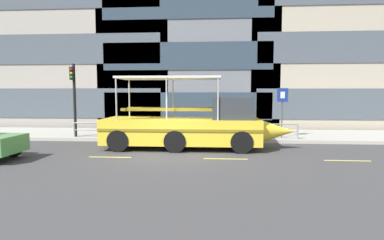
{
  "coord_description": "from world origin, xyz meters",
  "views": [
    {
      "loc": [
        1.92,
        -13.55,
        2.65
      ],
      "look_at": [
        0.8,
        2.16,
        1.3
      ],
      "focal_mm": 28.96,
      "sensor_mm": 36.0,
      "label": 1
    }
  ],
  "objects_px": {
    "duck_tour_boat": "(193,126)",
    "pedestrian_near_bow": "(243,119)",
    "traffic_light_pole": "(74,93)",
    "parking_sign": "(282,104)"
  },
  "relations": [
    {
      "from": "duck_tour_boat",
      "to": "pedestrian_near_bow",
      "type": "height_order",
      "value": "duck_tour_boat"
    },
    {
      "from": "traffic_light_pole",
      "to": "parking_sign",
      "type": "bearing_deg",
      "value": 2.44
    },
    {
      "from": "traffic_light_pole",
      "to": "parking_sign",
      "type": "relative_size",
      "value": 1.5
    },
    {
      "from": "parking_sign",
      "to": "pedestrian_near_bow",
      "type": "bearing_deg",
      "value": 166.49
    },
    {
      "from": "pedestrian_near_bow",
      "to": "parking_sign",
      "type": "bearing_deg",
      "value": -13.51
    },
    {
      "from": "traffic_light_pole",
      "to": "parking_sign",
      "type": "distance_m",
      "value": 11.81
    },
    {
      "from": "parking_sign",
      "to": "pedestrian_near_bow",
      "type": "distance_m",
      "value": 2.39
    },
    {
      "from": "pedestrian_near_bow",
      "to": "traffic_light_pole",
      "type": "bearing_deg",
      "value": -173.98
    },
    {
      "from": "parking_sign",
      "to": "duck_tour_boat",
      "type": "xyz_separation_m",
      "value": [
        -4.84,
        -2.83,
        -0.97
      ]
    },
    {
      "from": "traffic_light_pole",
      "to": "duck_tour_boat",
      "type": "height_order",
      "value": "traffic_light_pole"
    }
  ]
}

